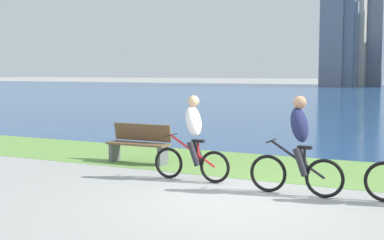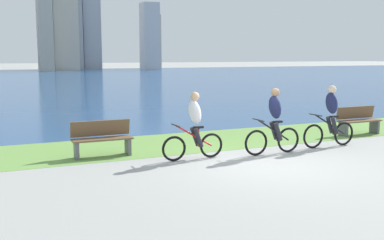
# 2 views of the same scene
# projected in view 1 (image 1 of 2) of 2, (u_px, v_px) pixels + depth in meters

# --- Properties ---
(ground_plane) EXTENTS (300.00, 300.00, 0.00)m
(ground_plane) POSITION_uv_depth(u_px,v_px,m) (237.00, 202.00, 8.41)
(ground_plane) COLOR #9E9E99
(grass_strip_bayside) EXTENTS (120.00, 3.10, 0.01)m
(grass_strip_bayside) POSITION_uv_depth(u_px,v_px,m) (291.00, 168.00, 11.34)
(grass_strip_bayside) COLOR #6B9947
(grass_strip_bayside) RESTS_ON ground
(cyclist_lead) EXTENTS (1.61, 0.52, 1.65)m
(cyclist_lead) POSITION_uv_depth(u_px,v_px,m) (193.00, 138.00, 9.98)
(cyclist_lead) COLOR black
(cyclist_lead) RESTS_ON ground
(cyclist_trailing) EXTENTS (1.64, 0.52, 1.70)m
(cyclist_trailing) POSITION_uv_depth(u_px,v_px,m) (298.00, 146.00, 8.81)
(cyclist_trailing) COLOR black
(cyclist_trailing) RESTS_ON ground
(bench_far_along_path) EXTENTS (1.50, 0.47, 0.90)m
(bench_far_along_path) POSITION_uv_depth(u_px,v_px,m) (139.00, 144.00, 11.99)
(bench_far_along_path) COLOR brown
(bench_far_along_path) RESTS_ON ground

